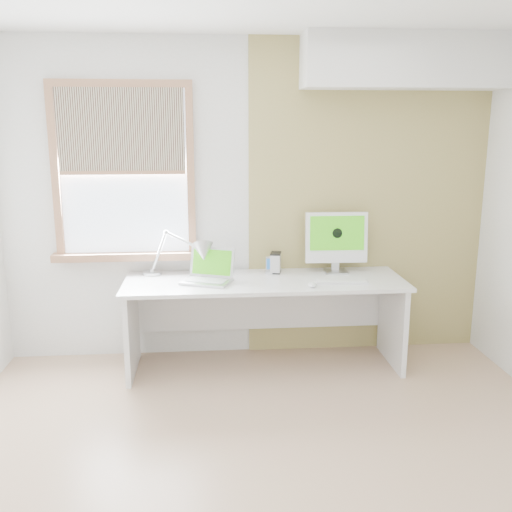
{
  "coord_description": "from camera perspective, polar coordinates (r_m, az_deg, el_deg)",
  "views": [
    {
      "loc": [
        -0.34,
        -2.89,
        1.91
      ],
      "look_at": [
        0.0,
        1.05,
        1.0
      ],
      "focal_mm": 39.7,
      "sensor_mm": 36.0,
      "label": 1
    }
  ],
  "objects": [
    {
      "name": "window",
      "position": [
        4.66,
        -13.2,
        8.14
      ],
      "size": [
        1.2,
        0.14,
        1.42
      ],
      "color": "#8F6146",
      "rests_on": "room"
    },
    {
      "name": "desk",
      "position": [
        4.56,
        0.81,
        -4.57
      ],
      "size": [
        2.2,
        0.7,
        0.73
      ],
      "color": "silver",
      "rests_on": "room"
    },
    {
      "name": "mouse",
      "position": [
        4.27,
        5.72,
        -2.9
      ],
      "size": [
        0.08,
        0.11,
        0.03
      ],
      "primitive_type": "ellipsoid",
      "rotation": [
        0.0,
        0.0,
        -0.18
      ],
      "color": "white",
      "rests_on": "desk"
    },
    {
      "name": "accent_wall",
      "position": [
        4.85,
        11.18,
        5.51
      ],
      "size": [
        2.0,
        0.02,
        2.6
      ],
      "primitive_type": "cube",
      "color": "#9E914C",
      "rests_on": "room"
    },
    {
      "name": "external_drive",
      "position": [
        4.65,
        2.0,
        -0.67
      ],
      "size": [
        0.11,
        0.14,
        0.17
      ],
      "color": "#B3B6B8",
      "rests_on": "desk"
    },
    {
      "name": "laptop",
      "position": [
        4.41,
        -4.76,
        -1.74
      ],
      "size": [
        0.44,
        0.4,
        0.25
      ],
      "color": "#B3B6B8",
      "rests_on": "desk"
    },
    {
      "name": "desk_lamp",
      "position": [
        4.48,
        -6.33,
        0.2
      ],
      "size": [
        0.61,
        0.39,
        0.37
      ],
      "color": "#B3B6B8",
      "rests_on": "desk"
    },
    {
      "name": "imac",
      "position": [
        4.68,
        8.1,
        1.73
      ],
      "size": [
        0.51,
        0.17,
        0.5
      ],
      "color": "#B3B6B8",
      "rests_on": "desk"
    },
    {
      "name": "keyboard",
      "position": [
        4.41,
        8.64,
        -2.56
      ],
      "size": [
        0.41,
        0.15,
        0.02
      ],
      "color": "white",
      "rests_on": "desk"
    },
    {
      "name": "soffit",
      "position": [
        4.74,
        14.83,
        18.5
      ],
      "size": [
        1.6,
        0.4,
        0.42
      ],
      "primitive_type": "cube",
      "color": "white",
      "rests_on": "room"
    },
    {
      "name": "phone_dock",
      "position": [
        4.63,
        1.35,
        -1.29
      ],
      "size": [
        0.09,
        0.09,
        0.14
      ],
      "color": "#B3B6B8",
      "rests_on": "desk"
    },
    {
      "name": "room",
      "position": [
        2.97,
        1.75,
        1.12
      ],
      "size": [
        4.04,
        3.54,
        2.64
      ],
      "color": "tan",
      "rests_on": "ground"
    }
  ]
}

